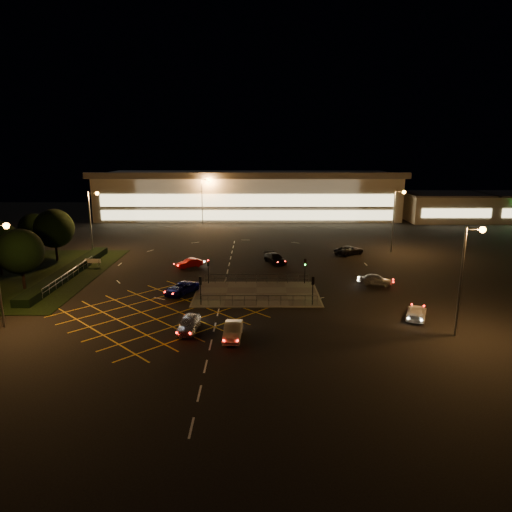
{
  "coord_description": "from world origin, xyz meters",
  "views": [
    {
      "loc": [
        1.95,
        -52.56,
        16.61
      ],
      "look_at": [
        1.93,
        8.81,
        2.0
      ],
      "focal_mm": 32.0,
      "sensor_mm": 36.0,
      "label": 1
    }
  ],
  "objects_px": {
    "car_near_silver": "(189,324)",
    "car_queue_white": "(233,331)",
    "signal_nw": "(208,266)",
    "car_approach_white": "(416,312)",
    "signal_se": "(313,285)",
    "car_left_blue": "(181,288)",
    "car_east_grey": "(349,250)",
    "signal_ne": "(305,266)",
    "car_circ_red": "(189,263)",
    "car_right_silver": "(376,280)",
    "car_far_dkgrey": "(275,259)",
    "signal_sw": "(200,285)"
  },
  "relations": [
    {
      "from": "signal_se",
      "to": "car_east_grey",
      "type": "distance_m",
      "value": 25.86
    },
    {
      "from": "car_far_dkgrey",
      "to": "car_circ_red",
      "type": "bearing_deg",
      "value": 167.46
    },
    {
      "from": "signal_nw",
      "to": "car_east_grey",
      "type": "xyz_separation_m",
      "value": [
        20.8,
        16.28,
        -1.65
      ]
    },
    {
      "from": "car_circ_red",
      "to": "car_approach_white",
      "type": "height_order",
      "value": "car_approach_white"
    },
    {
      "from": "signal_ne",
      "to": "car_circ_red",
      "type": "height_order",
      "value": "signal_ne"
    },
    {
      "from": "car_far_dkgrey",
      "to": "signal_ne",
      "type": "bearing_deg",
      "value": -96.52
    },
    {
      "from": "signal_ne",
      "to": "car_near_silver",
      "type": "xyz_separation_m",
      "value": [
        -12.31,
        -14.95,
        -1.64
      ]
    },
    {
      "from": "signal_ne",
      "to": "car_circ_red",
      "type": "distance_m",
      "value": 17.7
    },
    {
      "from": "signal_se",
      "to": "car_east_grey",
      "type": "xyz_separation_m",
      "value": [
        8.8,
        24.27,
        -1.65
      ]
    },
    {
      "from": "car_near_silver",
      "to": "car_right_silver",
      "type": "height_order",
      "value": "car_near_silver"
    },
    {
      "from": "car_near_silver",
      "to": "car_east_grey",
      "type": "distance_m",
      "value": 37.69
    },
    {
      "from": "signal_nw",
      "to": "car_left_blue",
      "type": "relative_size",
      "value": 0.67
    },
    {
      "from": "signal_se",
      "to": "car_near_silver",
      "type": "xyz_separation_m",
      "value": [
        -12.31,
        -6.96,
        -1.64
      ]
    },
    {
      "from": "signal_se",
      "to": "car_far_dkgrey",
      "type": "xyz_separation_m",
      "value": [
        -3.26,
        18.62,
        -1.66
      ]
    },
    {
      "from": "car_queue_white",
      "to": "car_far_dkgrey",
      "type": "xyz_separation_m",
      "value": [
        4.86,
        27.23,
        0.01
      ]
    },
    {
      "from": "car_queue_white",
      "to": "car_right_silver",
      "type": "height_order",
      "value": "car_queue_white"
    },
    {
      "from": "car_near_silver",
      "to": "car_approach_white",
      "type": "xyz_separation_m",
      "value": [
        22.24,
        3.27,
        -0.08
      ]
    },
    {
      "from": "signal_se",
      "to": "car_queue_white",
      "type": "xyz_separation_m",
      "value": [
        -8.13,
        -8.61,
        -1.67
      ]
    },
    {
      "from": "car_near_silver",
      "to": "car_queue_white",
      "type": "bearing_deg",
      "value": -16.82
    },
    {
      "from": "car_queue_white",
      "to": "car_east_grey",
      "type": "relative_size",
      "value": 0.83
    },
    {
      "from": "signal_se",
      "to": "signal_nw",
      "type": "xyz_separation_m",
      "value": [
        -12.0,
        7.99,
        0.0
      ]
    },
    {
      "from": "signal_nw",
      "to": "car_left_blue",
      "type": "bearing_deg",
      "value": -126.51
    },
    {
      "from": "car_far_dkgrey",
      "to": "car_circ_red",
      "type": "xyz_separation_m",
      "value": [
        -12.31,
        -2.4,
        -0.09
      ]
    },
    {
      "from": "signal_nw",
      "to": "car_circ_red",
      "type": "height_order",
      "value": "signal_nw"
    },
    {
      "from": "car_queue_white",
      "to": "signal_ne",
      "type": "bearing_deg",
      "value": 66.44
    },
    {
      "from": "signal_sw",
      "to": "car_far_dkgrey",
      "type": "relative_size",
      "value": 0.64
    },
    {
      "from": "signal_sw",
      "to": "car_east_grey",
      "type": "relative_size",
      "value": 0.61
    },
    {
      "from": "signal_ne",
      "to": "car_right_silver",
      "type": "relative_size",
      "value": 0.78
    },
    {
      "from": "car_queue_white",
      "to": "car_right_silver",
      "type": "distance_m",
      "value": 23.49
    },
    {
      "from": "signal_ne",
      "to": "car_far_dkgrey",
      "type": "bearing_deg",
      "value": 107.06
    },
    {
      "from": "signal_nw",
      "to": "car_right_silver",
      "type": "distance_m",
      "value": 20.84
    },
    {
      "from": "signal_sw",
      "to": "car_far_dkgrey",
      "type": "bearing_deg",
      "value": -115.13
    },
    {
      "from": "signal_nw",
      "to": "car_left_blue",
      "type": "xyz_separation_m",
      "value": [
        -2.83,
        -3.82,
        -1.72
      ]
    },
    {
      "from": "signal_sw",
      "to": "car_circ_red",
      "type": "bearing_deg",
      "value": -77.57
    },
    {
      "from": "signal_ne",
      "to": "car_left_blue",
      "type": "relative_size",
      "value": 0.67
    },
    {
      "from": "signal_nw",
      "to": "car_approach_white",
      "type": "height_order",
      "value": "signal_nw"
    },
    {
      "from": "car_far_dkgrey",
      "to": "car_approach_white",
      "type": "distance_m",
      "value": 25.92
    },
    {
      "from": "car_queue_white",
      "to": "car_approach_white",
      "type": "distance_m",
      "value": 18.72
    },
    {
      "from": "signal_ne",
      "to": "car_queue_white",
      "type": "distance_m",
      "value": 18.56
    },
    {
      "from": "signal_sw",
      "to": "car_circ_red",
      "type": "height_order",
      "value": "signal_sw"
    },
    {
      "from": "signal_sw",
      "to": "car_left_blue",
      "type": "relative_size",
      "value": 0.67
    },
    {
      "from": "car_far_dkgrey",
      "to": "car_right_silver",
      "type": "height_order",
      "value": "car_far_dkgrey"
    },
    {
      "from": "signal_nw",
      "to": "car_right_silver",
      "type": "xyz_separation_m",
      "value": [
        20.77,
        -0.28,
        -1.68
      ]
    },
    {
      "from": "car_left_blue",
      "to": "car_east_grey",
      "type": "distance_m",
      "value": 31.02
    },
    {
      "from": "car_left_blue",
      "to": "signal_nw",
      "type": "bearing_deg",
      "value": 84.75
    },
    {
      "from": "car_right_silver",
      "to": "car_circ_red",
      "type": "bearing_deg",
      "value": 85.94
    },
    {
      "from": "car_far_dkgrey",
      "to": "car_east_grey",
      "type": "relative_size",
      "value": 0.95
    },
    {
      "from": "car_left_blue",
      "to": "car_east_grey",
      "type": "xyz_separation_m",
      "value": [
        23.62,
        20.1,
        0.06
      ]
    },
    {
      "from": "signal_ne",
      "to": "car_approach_white",
      "type": "xyz_separation_m",
      "value": [
        9.93,
        -11.68,
        -1.72
      ]
    },
    {
      "from": "car_right_silver",
      "to": "signal_sw",
      "type": "bearing_deg",
      "value": 125.57
    }
  ]
}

